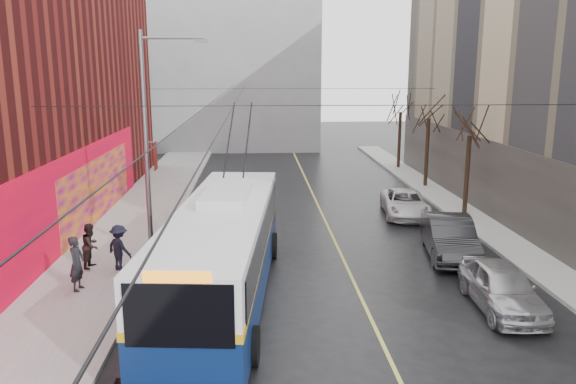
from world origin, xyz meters
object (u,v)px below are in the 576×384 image
Objects in this scene: parked_car_b at (450,237)px; pedestrian_a at (77,263)px; trolleybus at (223,250)px; tree_mid at (429,106)px; parked_car_a at (502,287)px; parked_car_c at (405,203)px; tree_far at (401,102)px; streetlight_pole at (150,140)px; pedestrian_c at (119,248)px; tree_near at (471,121)px; pedestrian_b at (91,245)px; following_car at (215,196)px.

parked_car_b is 14.35m from pedestrian_a.
parked_car_b is at bearing 28.63° from trolleybus.
tree_mid reaches higher than parked_car_a.
parked_car_c is 2.51× the size of pedestrian_a.
tree_far reaches higher than pedestrian_a.
tree_mid is at bearing -37.87° from pedestrian_a.
pedestrian_c is (-0.99, -1.82, -3.82)m from streetlight_pole.
tree_near is 19.23m from pedestrian_b.
streetlight_pole is at bearing -20.17° from pedestrian_a.
pedestrian_b is (-17.28, -21.43, -4.13)m from tree_far.
parked_car_a is at bearing -82.03° from parked_car_b.
trolleybus reaches higher than following_car.
tree_near reaches higher than trolleybus.
parked_car_c is 15.94m from pedestrian_b.
tree_mid reaches higher than parked_car_b.
tree_far is at bearing 90.00° from tree_near.
trolleybus is 12.18m from following_car.
tree_near is 1.33× the size of following_car.
tree_mid is at bearing 86.08° from parked_car_b.
streetlight_pole is 1.86× the size of following_car.
pedestrian_b is at bearing -140.14° from tree_mid.
pedestrian_c reaches higher than parked_car_c.
pedestrian_b is (-17.28, -14.43, -4.24)m from tree_mid.
streetlight_pole is at bearing 129.55° from trolleybus.
streetlight_pole is 1.41× the size of tree_near.
tree_near is at bearing 77.38° from parked_car_a.
tree_near is 3.65× the size of pedestrian_c.
parked_car_a is at bearing -97.08° from tree_far.
tree_near is at bearing -117.74° from pedestrian_c.
tree_far reaches higher than following_car.
parked_car_b is at bearing -69.53° from pedestrian_a.
parked_car_a is (-3.20, -11.76, -4.23)m from tree_near.
following_car is (-1.11, 12.09, -0.89)m from trolleybus.
tree_far is 29.52m from pedestrian_a.
tree_far is (15.14, 20.00, 0.30)m from streetlight_pole.
parked_car_c is 16.98m from pedestrian_a.
tree_near is 0.96× the size of tree_mid.
trolleybus is 2.63× the size of parked_car_b.
following_car is at bearing -157.96° from tree_mid.
parked_car_a is (8.91, -1.32, -0.97)m from trolleybus.
tree_mid is 14.94m from following_car.
streetlight_pole is at bearing -158.38° from tree_near.
following_car is (-13.23, -12.35, -4.32)m from tree_far.
streetlight_pole is 1.35× the size of tree_mid.
parked_car_b is 1.04× the size of following_car.
trolleybus is 3.00× the size of parked_car_a.
trolleybus is at bearing -111.53° from pedestrian_b.
following_car is 2.81× the size of pedestrian_b.
tree_far is (0.00, 14.00, 0.17)m from tree_near.
following_car reaches higher than parked_car_c.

